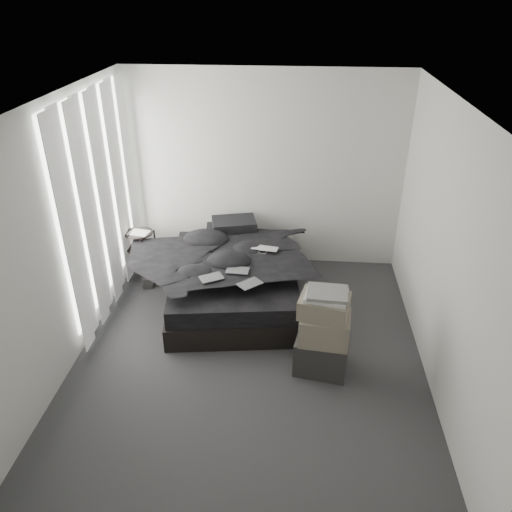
# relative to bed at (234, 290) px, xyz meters

# --- Properties ---
(floor) EXTENTS (3.60, 4.20, 0.01)m
(floor) POSITION_rel_bed_xyz_m (0.29, -1.02, -0.14)
(floor) COLOR #323235
(floor) RESTS_ON ground
(ceiling) EXTENTS (3.60, 4.20, 0.01)m
(ceiling) POSITION_rel_bed_xyz_m (0.29, -1.02, 2.46)
(ceiling) COLOR white
(ceiling) RESTS_ON ground
(wall_back) EXTENTS (3.60, 0.01, 2.60)m
(wall_back) POSITION_rel_bed_xyz_m (0.29, 1.08, 1.16)
(wall_back) COLOR silver
(wall_back) RESTS_ON ground
(wall_front) EXTENTS (3.60, 0.01, 2.60)m
(wall_front) POSITION_rel_bed_xyz_m (0.29, -3.12, 1.16)
(wall_front) COLOR silver
(wall_front) RESTS_ON ground
(wall_left) EXTENTS (0.01, 4.20, 2.60)m
(wall_left) POSITION_rel_bed_xyz_m (-1.51, -1.02, 1.16)
(wall_left) COLOR silver
(wall_left) RESTS_ON ground
(wall_right) EXTENTS (0.01, 4.20, 2.60)m
(wall_right) POSITION_rel_bed_xyz_m (2.09, -1.02, 1.16)
(wall_right) COLOR silver
(wall_right) RESTS_ON ground
(window_left) EXTENTS (0.02, 2.00, 2.30)m
(window_left) POSITION_rel_bed_xyz_m (-1.49, -0.12, 1.21)
(window_left) COLOR white
(window_left) RESTS_ON wall_left
(curtain_left) EXTENTS (0.06, 2.12, 2.48)m
(curtain_left) POSITION_rel_bed_xyz_m (-1.44, -0.12, 1.14)
(curtain_left) COLOR white
(curtain_left) RESTS_ON wall_left
(bed) EXTENTS (1.75, 2.17, 0.27)m
(bed) POSITION_rel_bed_xyz_m (0.00, 0.00, 0.00)
(bed) COLOR black
(bed) RESTS_ON floor
(mattress) EXTENTS (1.69, 2.10, 0.21)m
(mattress) POSITION_rel_bed_xyz_m (-0.00, 0.00, 0.24)
(mattress) COLOR black
(mattress) RESTS_ON bed
(duvet) EXTENTS (1.68, 1.88, 0.23)m
(duvet) POSITION_rel_bed_xyz_m (0.01, -0.05, 0.46)
(duvet) COLOR black
(duvet) RESTS_ON mattress
(pillow_lower) EXTENTS (0.65, 0.48, 0.14)m
(pillow_lower) POSITION_rel_bed_xyz_m (-0.15, 0.76, 0.41)
(pillow_lower) COLOR black
(pillow_lower) RESTS_ON mattress
(pillow_upper) EXTENTS (0.63, 0.51, 0.13)m
(pillow_upper) POSITION_rel_bed_xyz_m (-0.08, 0.75, 0.55)
(pillow_upper) COLOR black
(pillow_upper) RESTS_ON pillow_lower
(laptop) EXTENTS (0.35, 0.26, 0.03)m
(laptop) POSITION_rel_bed_xyz_m (0.36, 0.10, 0.59)
(laptop) COLOR silver
(laptop) RESTS_ON duvet
(comic_a) EXTENTS (0.30, 0.27, 0.01)m
(comic_a) POSITION_rel_bed_xyz_m (-0.17, -0.56, 0.58)
(comic_a) COLOR black
(comic_a) RESTS_ON duvet
(comic_b) EXTENTS (0.26, 0.18, 0.01)m
(comic_b) POSITION_rel_bed_xyz_m (0.10, -0.38, 0.59)
(comic_b) COLOR black
(comic_b) RESTS_ON duvet
(comic_c) EXTENTS (0.30, 0.29, 0.01)m
(comic_c) POSITION_rel_bed_xyz_m (0.26, -0.65, 0.59)
(comic_c) COLOR black
(comic_c) RESTS_ON duvet
(side_stand) EXTENTS (0.46, 0.46, 0.66)m
(side_stand) POSITION_rel_bed_xyz_m (-1.27, 0.43, 0.19)
(side_stand) COLOR black
(side_stand) RESTS_ON floor
(papers) EXTENTS (0.28, 0.23, 0.01)m
(papers) POSITION_rel_bed_xyz_m (-1.26, 0.41, 0.53)
(papers) COLOR white
(papers) RESTS_ON side_stand
(floor_books) EXTENTS (0.16, 0.20, 0.13)m
(floor_books) POSITION_rel_bed_xyz_m (-1.15, 0.22, -0.07)
(floor_books) COLOR black
(floor_books) RESTS_ON floor
(box_lower) EXTENTS (0.57, 0.48, 0.38)m
(box_lower) POSITION_rel_bed_xyz_m (1.04, -1.18, 0.05)
(box_lower) COLOR black
(box_lower) RESTS_ON floor
(box_mid) EXTENTS (0.52, 0.43, 0.29)m
(box_mid) POSITION_rel_bed_xyz_m (1.04, -1.19, 0.39)
(box_mid) COLOR #6E6657
(box_mid) RESTS_ON box_lower
(box_upper) EXTENTS (0.53, 0.46, 0.20)m
(box_upper) POSITION_rel_bed_xyz_m (1.02, -1.18, 0.63)
(box_upper) COLOR #6E6657
(box_upper) RESTS_ON box_mid
(art_book_white) EXTENTS (0.44, 0.37, 0.04)m
(art_book_white) POSITION_rel_bed_xyz_m (1.04, -1.18, 0.75)
(art_book_white) COLOR silver
(art_book_white) RESTS_ON box_upper
(art_book_snake) EXTENTS (0.40, 0.33, 0.04)m
(art_book_snake) POSITION_rel_bed_xyz_m (1.04, -1.19, 0.79)
(art_book_snake) COLOR silver
(art_book_snake) RESTS_ON art_book_white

